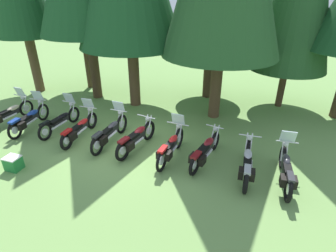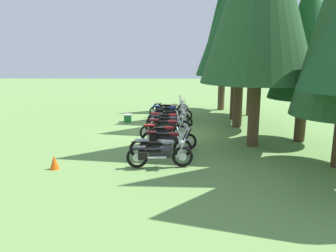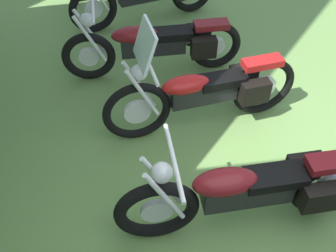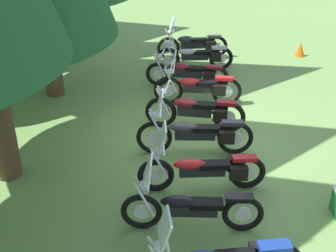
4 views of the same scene
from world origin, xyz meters
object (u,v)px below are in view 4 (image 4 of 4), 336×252
at_px(motorcycle_7, 189,73).
at_px(motorcycle_9, 193,44).
at_px(motorcycle_3, 204,169).
at_px(motorcycle_4, 196,133).
at_px(motorcycle_2, 190,207).
at_px(motorcycle_6, 199,87).
at_px(traffic_cone, 300,49).
at_px(motorcycle_8, 196,56).
at_px(motorcycle_5, 196,111).

bearing_deg(motorcycle_7, motorcycle_9, -85.49).
height_order(motorcycle_3, motorcycle_4, motorcycle_4).
relative_size(motorcycle_2, motorcycle_9, 1.00).
distance_m(motorcycle_6, traffic_cone, 5.20).
height_order(motorcycle_3, motorcycle_9, motorcycle_9).
distance_m(motorcycle_6, motorcycle_7, 1.12).
distance_m(motorcycle_6, motorcycle_8, 2.45).
distance_m(motorcycle_2, motorcycle_8, 7.22).
bearing_deg(motorcycle_4, motorcycle_5, -92.65).
bearing_deg(motorcycle_9, motorcycle_3, 83.92).
distance_m(motorcycle_2, motorcycle_4, 2.37).
height_order(motorcycle_2, motorcycle_6, motorcycle_6).
bearing_deg(motorcycle_8, traffic_cone, -163.34).
bearing_deg(traffic_cone, motorcycle_5, 143.72).
distance_m(motorcycle_3, motorcycle_9, 7.19).
height_order(motorcycle_2, motorcycle_5, motorcycle_2).
xyz_separation_m(motorcycle_2, motorcycle_4, (2.36, -0.23, 0.03)).
height_order(motorcycle_5, traffic_cone, motorcycle_5).
bearing_deg(motorcycle_5, traffic_cone, -116.96).
height_order(motorcycle_6, motorcycle_8, motorcycle_6).
relative_size(motorcycle_5, traffic_cone, 4.77).
xyz_separation_m(motorcycle_2, motorcycle_8, (7.21, -0.51, 0.00)).
distance_m(motorcycle_4, motorcycle_7, 3.50).
relative_size(motorcycle_2, motorcycle_3, 0.98).
relative_size(motorcycle_5, motorcycle_6, 1.02).
height_order(motorcycle_6, motorcycle_7, motorcycle_6).
height_order(motorcycle_8, motorcycle_9, motorcycle_9).
relative_size(motorcycle_5, motorcycle_7, 0.99).
xyz_separation_m(motorcycle_4, motorcycle_7, (3.50, 0.01, -0.04)).
relative_size(motorcycle_4, traffic_cone, 5.04).
relative_size(motorcycle_3, traffic_cone, 4.89).
xyz_separation_m(motorcycle_2, traffic_cone, (8.51, -4.02, -0.21)).
distance_m(motorcycle_2, motorcycle_7, 5.87).
xyz_separation_m(motorcycle_6, traffic_cone, (3.75, -3.59, -0.24)).
height_order(motorcycle_8, traffic_cone, motorcycle_8).
bearing_deg(traffic_cone, motorcycle_4, 148.38).
height_order(motorcycle_2, motorcycle_3, motorcycle_3).
bearing_deg(motorcycle_8, motorcycle_9, -91.89).
xyz_separation_m(motorcycle_4, motorcycle_8, (4.85, -0.27, -0.03)).
bearing_deg(motorcycle_2, motorcycle_3, -103.47).
height_order(motorcycle_2, traffic_cone, motorcycle_2).
relative_size(motorcycle_3, motorcycle_8, 1.00).
relative_size(motorcycle_8, motorcycle_9, 1.02).
xyz_separation_m(motorcycle_5, traffic_cone, (5.07, -3.72, -0.23)).
xyz_separation_m(motorcycle_2, motorcycle_6, (4.76, -0.43, 0.04)).
xyz_separation_m(motorcycle_3, motorcycle_4, (1.26, 0.07, 0.04)).
bearing_deg(motorcycle_3, motorcycle_7, -91.90).
height_order(motorcycle_5, motorcycle_8, motorcycle_5).
bearing_deg(motorcycle_9, motorcycle_5, 83.23).
bearing_deg(motorcycle_3, motorcycle_4, -89.78).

